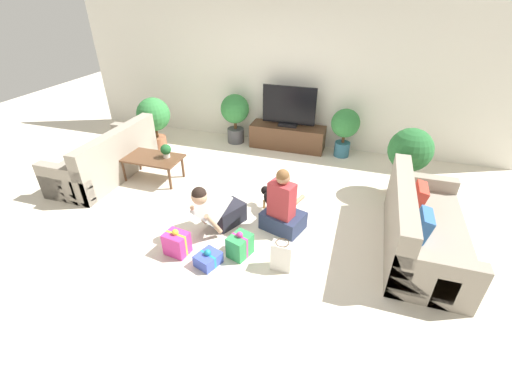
# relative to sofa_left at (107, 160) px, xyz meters

# --- Properties ---
(ground_plane) EXTENTS (16.00, 16.00, 0.00)m
(ground_plane) POSITION_rel_sofa_left_xyz_m (2.42, -0.27, -0.29)
(ground_plane) COLOR beige
(wall_back) EXTENTS (8.40, 0.06, 2.60)m
(wall_back) POSITION_rel_sofa_left_xyz_m (2.42, 2.36, 1.01)
(wall_back) COLOR white
(wall_back) RESTS_ON ground_plane
(sofa_left) EXTENTS (0.85, 1.88, 0.82)m
(sofa_left) POSITION_rel_sofa_left_xyz_m (0.00, 0.00, 0.00)
(sofa_left) COLOR gray
(sofa_left) RESTS_ON ground_plane
(sofa_right) EXTENTS (0.85, 1.88, 0.82)m
(sofa_right) POSITION_rel_sofa_left_xyz_m (4.84, -0.41, 0.00)
(sofa_right) COLOR gray
(sofa_right) RESTS_ON ground_plane
(coffee_table) EXTENTS (0.97, 0.54, 0.40)m
(coffee_table) POSITION_rel_sofa_left_xyz_m (0.80, 0.12, 0.07)
(coffee_table) COLOR brown
(coffee_table) RESTS_ON ground_plane
(tv_console) EXTENTS (1.44, 0.46, 0.45)m
(tv_console) POSITION_rel_sofa_left_xyz_m (2.61, 2.06, -0.06)
(tv_console) COLOR brown
(tv_console) RESTS_ON ground_plane
(tv) EXTENTS (1.02, 0.20, 0.76)m
(tv) POSITION_rel_sofa_left_xyz_m (2.61, 2.06, 0.51)
(tv) COLOR black
(tv) RESTS_ON tv_console
(potted_plant_back_left) EXTENTS (0.56, 0.56, 0.98)m
(potted_plant_back_left) POSITION_rel_sofa_left_xyz_m (1.54, 2.01, 0.32)
(potted_plant_back_left) COLOR #4C4C51
(potted_plant_back_left) RESTS_ON ground_plane
(potted_plant_corner_left) EXTENTS (0.63, 0.63, 0.99)m
(potted_plant_corner_left) POSITION_rel_sofa_left_xyz_m (0.14, 1.29, 0.33)
(potted_plant_corner_left) COLOR #A36042
(potted_plant_corner_left) RESTS_ON ground_plane
(potted_plant_back_right) EXTENTS (0.52, 0.52, 0.90)m
(potted_plant_back_right) POSITION_rel_sofa_left_xyz_m (3.68, 2.01, 0.29)
(potted_plant_back_right) COLOR #336B84
(potted_plant_back_right) RESTS_ON ground_plane
(potted_plant_corner_right) EXTENTS (0.63, 0.63, 1.07)m
(potted_plant_corner_right) POSITION_rel_sofa_left_xyz_m (4.69, 0.88, 0.40)
(potted_plant_corner_right) COLOR #A36042
(potted_plant_corner_right) RESTS_ON ground_plane
(person_kneeling) EXTENTS (0.60, 0.79, 0.75)m
(person_kneeling) POSITION_rel_sofa_left_xyz_m (2.35, -0.81, 0.04)
(person_kneeling) COLOR #23232D
(person_kneeling) RESTS_ON ground_plane
(person_sitting) EXTENTS (0.62, 0.58, 0.91)m
(person_sitting) POSITION_rel_sofa_left_xyz_m (3.16, -0.55, 0.03)
(person_sitting) COLOR #283351
(person_sitting) RESTS_ON ground_plane
(dog) EXTENTS (0.31, 0.41, 0.31)m
(dog) POSITION_rel_sofa_left_xyz_m (2.86, -0.17, -0.08)
(dog) COLOR black
(dog) RESTS_ON ground_plane
(gift_box_a) EXTENTS (0.31, 0.34, 0.21)m
(gift_box_a) POSITION_rel_sofa_left_xyz_m (2.51, -1.47, -0.21)
(gift_box_a) COLOR #3D51BC
(gift_box_a) RESTS_ON ground_plane
(gift_box_b) EXTENTS (0.31, 0.26, 0.35)m
(gift_box_b) POSITION_rel_sofa_left_xyz_m (2.07, -1.40, -0.14)
(gift_box_b) COLOR #CC3389
(gift_box_b) RESTS_ON ground_plane
(gift_box_c) EXTENTS (0.30, 0.33, 0.34)m
(gift_box_c) POSITION_rel_sofa_left_xyz_m (2.81, -1.20, -0.15)
(gift_box_c) COLOR #2D934C
(gift_box_c) RESTS_ON ground_plane
(gift_bag_a) EXTENTS (0.24, 0.15, 0.38)m
(gift_bag_a) POSITION_rel_sofa_left_xyz_m (3.34, -1.27, -0.11)
(gift_bag_a) COLOR white
(gift_bag_a) RESTS_ON ground_plane
(tabletop_plant) EXTENTS (0.17, 0.17, 0.22)m
(tabletop_plant) POSITION_rel_sofa_left_xyz_m (1.04, 0.20, 0.24)
(tabletop_plant) COLOR beige
(tabletop_plant) RESTS_ON coffee_table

